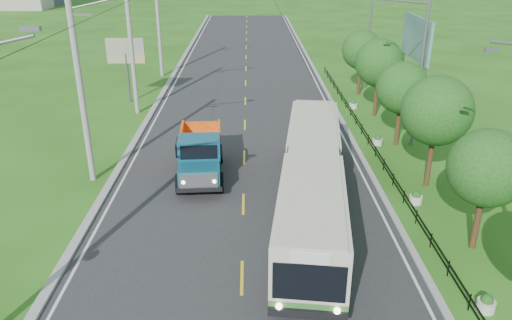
{
  "coord_description": "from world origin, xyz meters",
  "views": [
    {
      "loc": [
        0.31,
        -15.96,
        11.8
      ],
      "look_at": [
        0.65,
        7.15,
        1.9
      ],
      "focal_mm": 35.0,
      "sensor_mm": 36.0,
      "label": 1
    }
  ],
  "objects_px": {
    "pole_far": "(159,23)",
    "planter_mid": "(377,141)",
    "tree_fourth": "(402,90)",
    "bus": "(312,177)",
    "pole_near": "(81,89)",
    "planter_front": "(486,304)",
    "planter_near": "(416,198)",
    "tree_second": "(487,171)",
    "tree_fifth": "(379,65)",
    "planter_far": "(353,105)",
    "pole_mid": "(132,46)",
    "billboard_left": "(126,55)",
    "tree_back": "(362,52)",
    "dump_truck": "(200,151)",
    "streetlight_mid": "(418,70)",
    "streetlight_far": "(368,33)",
    "tree_third": "(436,114)",
    "billboard_right": "(416,45)"
  },
  "relations": [
    {
      "from": "pole_near",
      "to": "pole_far",
      "type": "distance_m",
      "value": 24.0
    },
    {
      "from": "pole_far",
      "to": "tree_second",
      "type": "xyz_separation_m",
      "value": [
        18.12,
        -30.86,
        -1.57
      ]
    },
    {
      "from": "planter_near",
      "to": "billboard_left",
      "type": "xyz_separation_m",
      "value": [
        -18.1,
        18.0,
        3.58
      ]
    },
    {
      "from": "tree_third",
      "to": "planter_mid",
      "type": "xyz_separation_m",
      "value": [
        -1.26,
        5.86,
        -3.7
      ]
    },
    {
      "from": "tree_back",
      "to": "planter_front",
      "type": "bearing_deg",
      "value": -92.56
    },
    {
      "from": "tree_third",
      "to": "planter_near",
      "type": "xyz_separation_m",
      "value": [
        -1.26,
        -2.14,
        -3.7
      ]
    },
    {
      "from": "dump_truck",
      "to": "pole_near",
      "type": "bearing_deg",
      "value": -179.62
    },
    {
      "from": "planter_far",
      "to": "pole_near",
      "type": "bearing_deg",
      "value": -142.37
    },
    {
      "from": "planter_far",
      "to": "billboard_right",
      "type": "relative_size",
      "value": 0.09
    },
    {
      "from": "streetlight_mid",
      "to": "bus",
      "type": "relative_size",
      "value": 0.55
    },
    {
      "from": "bus",
      "to": "tree_third",
      "type": "bearing_deg",
      "value": 32.09
    },
    {
      "from": "pole_mid",
      "to": "pole_near",
      "type": "bearing_deg",
      "value": -90.0
    },
    {
      "from": "planter_mid",
      "to": "planter_far",
      "type": "relative_size",
      "value": 1.0
    },
    {
      "from": "planter_front",
      "to": "planter_far",
      "type": "relative_size",
      "value": 1.0
    },
    {
      "from": "streetlight_far",
      "to": "tree_fifth",
      "type": "bearing_deg",
      "value": -95.71
    },
    {
      "from": "tree_third",
      "to": "planter_far",
      "type": "distance_m",
      "value": 14.4
    },
    {
      "from": "tree_fifth",
      "to": "planter_far",
      "type": "relative_size",
      "value": 8.66
    },
    {
      "from": "pole_near",
      "to": "streetlight_far",
      "type": "distance_m",
      "value": 26.8
    },
    {
      "from": "pole_near",
      "to": "pole_mid",
      "type": "height_order",
      "value": "same"
    },
    {
      "from": "pole_near",
      "to": "tree_fifth",
      "type": "xyz_separation_m",
      "value": [
        18.12,
        11.14,
        -1.24
      ]
    },
    {
      "from": "tree_fourth",
      "to": "bus",
      "type": "height_order",
      "value": "tree_fourth"
    },
    {
      "from": "planter_front",
      "to": "planter_near",
      "type": "xyz_separation_m",
      "value": [
        0.0,
        8.0,
        0.0
      ]
    },
    {
      "from": "planter_near",
      "to": "tree_fifth",
      "type": "bearing_deg",
      "value": 84.92
    },
    {
      "from": "tree_third",
      "to": "planter_far",
      "type": "height_order",
      "value": "tree_third"
    },
    {
      "from": "tree_fourth",
      "to": "tree_back",
      "type": "relative_size",
      "value": 0.98
    },
    {
      "from": "planter_far",
      "to": "billboard_right",
      "type": "xyz_separation_m",
      "value": [
        3.7,
        -2.0,
        5.06
      ]
    },
    {
      "from": "planter_far",
      "to": "streetlight_mid",
      "type": "bearing_deg",
      "value": -75.68
    },
    {
      "from": "planter_near",
      "to": "billboard_left",
      "type": "bearing_deg",
      "value": 135.16
    },
    {
      "from": "pole_mid",
      "to": "dump_truck",
      "type": "relative_size",
      "value": 1.59
    },
    {
      "from": "billboard_left",
      "to": "planter_far",
      "type": "bearing_deg",
      "value": -6.31
    },
    {
      "from": "pole_near",
      "to": "bus",
      "type": "height_order",
      "value": "pole_near"
    },
    {
      "from": "pole_far",
      "to": "tree_second",
      "type": "distance_m",
      "value": 35.82
    },
    {
      "from": "planter_near",
      "to": "planter_far",
      "type": "relative_size",
      "value": 1.0
    },
    {
      "from": "tree_fourth",
      "to": "planter_front",
      "type": "height_order",
      "value": "tree_fourth"
    },
    {
      "from": "tree_third",
      "to": "planter_near",
      "type": "bearing_deg",
      "value": -120.41
    },
    {
      "from": "streetlight_far",
      "to": "bus",
      "type": "height_order",
      "value": "streetlight_far"
    },
    {
      "from": "streetlight_mid",
      "to": "tree_third",
      "type": "bearing_deg",
      "value": -97.64
    },
    {
      "from": "tree_third",
      "to": "streetlight_mid",
      "type": "relative_size",
      "value": 0.66
    },
    {
      "from": "billboard_left",
      "to": "bus",
      "type": "xyz_separation_m",
      "value": [
        12.75,
        -18.89,
        -1.98
      ]
    },
    {
      "from": "pole_far",
      "to": "planter_mid",
      "type": "bearing_deg",
      "value": -48.41
    },
    {
      "from": "pole_far",
      "to": "planter_near",
      "type": "height_order",
      "value": "pole_far"
    },
    {
      "from": "tree_fourth",
      "to": "planter_near",
      "type": "xyz_separation_m",
      "value": [
        -1.26,
        -8.14,
        -3.3
      ]
    },
    {
      "from": "planter_near",
      "to": "dump_truck",
      "type": "distance_m",
      "value": 11.56
    },
    {
      "from": "pole_near",
      "to": "billboard_left",
      "type": "height_order",
      "value": "pole_near"
    },
    {
      "from": "tree_fourth",
      "to": "planter_mid",
      "type": "height_order",
      "value": "tree_fourth"
    },
    {
      "from": "tree_fourth",
      "to": "tree_fifth",
      "type": "relative_size",
      "value": 0.93
    },
    {
      "from": "streetlight_far",
      "to": "bus",
      "type": "distance_m",
      "value": 24.24
    },
    {
      "from": "tree_fourth",
      "to": "planter_front",
      "type": "distance_m",
      "value": 16.52
    },
    {
      "from": "planter_near",
      "to": "planter_mid",
      "type": "relative_size",
      "value": 1.0
    },
    {
      "from": "tree_third",
      "to": "streetlight_mid",
      "type": "height_order",
      "value": "streetlight_mid"
    }
  ]
}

